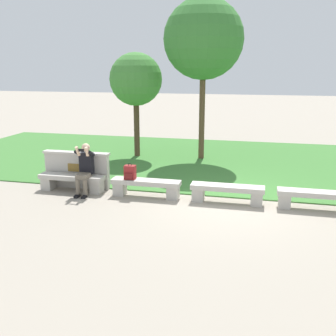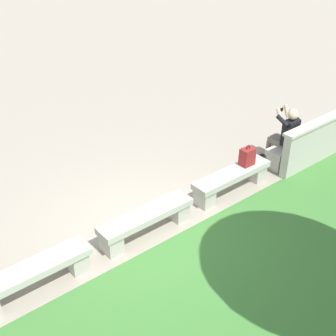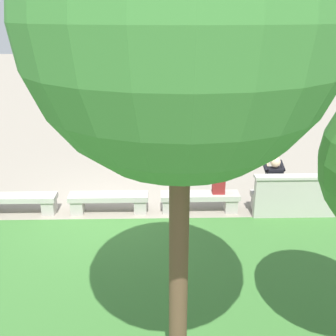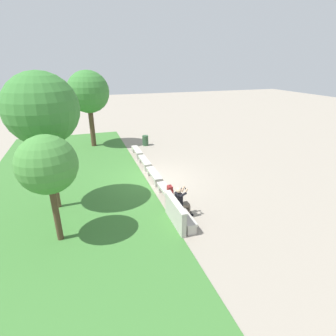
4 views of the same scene
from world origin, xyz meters
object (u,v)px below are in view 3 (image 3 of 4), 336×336
object	(u,v)px
bench_main	(290,199)
bench_mid	(109,201)
tree_behind_wall	(181,23)
bench_far	(17,201)
backpack	(218,186)
bench_near	(200,200)
person_photographer	(272,180)

from	to	relation	value
bench_main	bench_mid	xyz separation A→B (m)	(4.16, 0.00, 0.00)
tree_behind_wall	bench_main	bearing A→B (deg)	-121.20
bench_far	backpack	xyz separation A→B (m)	(-4.57, -0.02, 0.33)
bench_main	tree_behind_wall	xyz separation A→B (m)	(2.81, 4.63, 3.87)
bench_far	bench_main	bearing A→B (deg)	180.00
bench_near	backpack	bearing A→B (deg)	-176.62
bench_mid	person_photographer	size ratio (longest dim) A/B	1.36
person_photographer	tree_behind_wall	size ratio (longest dim) A/B	0.24
bench_main	bench_mid	distance (m)	4.16
bench_near	backpack	world-z (taller)	backpack
bench_mid	bench_far	bearing A→B (deg)	0.00
bench_near	bench_far	bearing A→B (deg)	0.00
bench_mid	tree_behind_wall	size ratio (longest dim) A/B	0.32
bench_mid	tree_behind_wall	distance (m)	6.18
person_photographer	bench_main	bearing A→B (deg)	170.03
bench_near	bench_mid	xyz separation A→B (m)	(2.08, 0.00, 0.00)
bench_mid	person_photographer	distance (m)	3.74
bench_far	person_photographer	xyz separation A→B (m)	(-5.79, -0.08, 0.44)
person_photographer	tree_behind_wall	bearing A→B (deg)	63.35
person_photographer	bench_far	bearing A→B (deg)	0.77
bench_far	person_photographer	size ratio (longest dim) A/B	1.36
bench_mid	tree_behind_wall	world-z (taller)	tree_behind_wall
bench_far	person_photographer	distance (m)	5.81
bench_near	backpack	distance (m)	0.53
bench_main	person_photographer	xyz separation A→B (m)	(0.44, -0.08, 0.44)
backpack	tree_behind_wall	world-z (taller)	tree_behind_wall
bench_far	backpack	world-z (taller)	backpack
bench_mid	tree_behind_wall	bearing A→B (deg)	106.25
bench_far	backpack	distance (m)	4.58
bench_near	person_photographer	world-z (taller)	person_photographer
bench_far	bench_mid	bearing A→B (deg)	180.00
bench_far	tree_behind_wall	distance (m)	6.94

